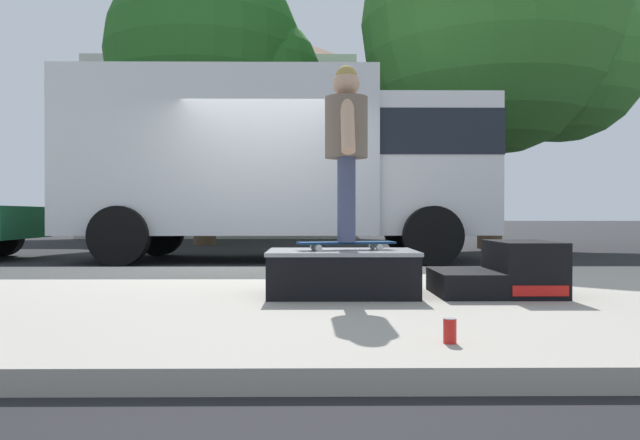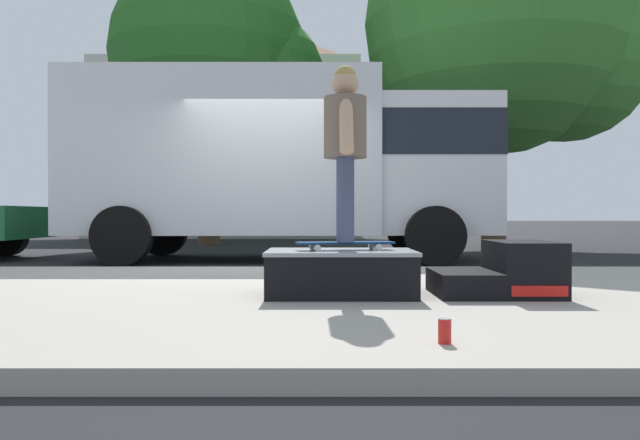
# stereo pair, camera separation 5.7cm
# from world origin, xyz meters

# --- Properties ---
(ground_plane) EXTENTS (140.00, 140.00, 0.00)m
(ground_plane) POSITION_xyz_m (0.00, 0.00, 0.00)
(ground_plane) COLOR black
(sidewalk_slab) EXTENTS (50.00, 5.00, 0.12)m
(sidewalk_slab) POSITION_xyz_m (0.00, -3.00, 0.06)
(sidewalk_slab) COLOR #A8A093
(sidewalk_slab) RESTS_ON ground
(skate_box) EXTENTS (1.18, 0.78, 0.36)m
(skate_box) POSITION_xyz_m (0.96, -3.18, 0.31)
(skate_box) COLOR black
(skate_box) RESTS_ON sidewalk_slab
(kicker_ramp) EXTENTS (0.96, 0.75, 0.43)m
(kicker_ramp) POSITION_xyz_m (2.27, -3.18, 0.30)
(kicker_ramp) COLOR black
(kicker_ramp) RESTS_ON sidewalk_slab
(skateboard) EXTENTS (0.80, 0.37, 0.07)m
(skateboard) POSITION_xyz_m (0.99, -3.18, 0.54)
(skateboard) COLOR navy
(skateboard) RESTS_ON skate_box
(skater_kid) EXTENTS (0.34, 0.73, 1.41)m
(skater_kid) POSITION_xyz_m (0.99, -3.18, 1.38)
(skater_kid) COLOR #3F4766
(skater_kid) RESTS_ON skateboard
(soda_can) EXTENTS (0.07, 0.07, 0.13)m
(soda_can) POSITION_xyz_m (1.41, -5.01, 0.18)
(soda_can) COLOR red
(soda_can) RESTS_ON sidewalk_slab
(box_truck) EXTENTS (6.91, 2.63, 3.05)m
(box_truck) POSITION_xyz_m (0.19, 2.20, 1.70)
(box_truck) COLOR silver
(box_truck) RESTS_ON ground
(street_tree_main) EXTENTS (5.40, 4.91, 7.29)m
(street_tree_main) POSITION_xyz_m (-1.75, 7.34, 4.68)
(street_tree_main) COLOR brown
(street_tree_main) RESTS_ON ground
(street_tree_neighbour) EXTENTS (6.47, 5.88, 8.02)m
(street_tree_neighbour) POSITION_xyz_m (5.10, 5.77, 4.90)
(street_tree_neighbour) COLOR brown
(street_tree_neighbour) RESTS_ON ground
(house_behind) EXTENTS (9.54, 8.23, 8.40)m
(house_behind) POSITION_xyz_m (-2.38, 15.35, 4.24)
(house_behind) COLOR silver
(house_behind) RESTS_ON ground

